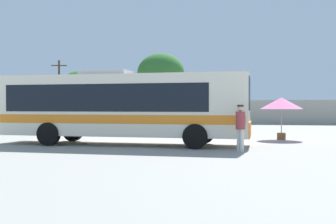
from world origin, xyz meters
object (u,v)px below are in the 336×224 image
coach_bus_cream_orange (121,105)px  parked_car_second_silver (81,116)px  roadside_tree_left (79,87)px  roadside_tree_midleft (161,73)px  vendor_umbrella_secondary_pink (281,104)px  parked_car_third_grey (146,116)px  attendant_by_bus_door (240,125)px  parked_car_leftmost_maroon (27,116)px  utility_pole_near (59,89)px

coach_bus_cream_orange → parked_car_second_silver: 21.40m
roadside_tree_left → roadside_tree_midleft: size_ratio=0.75×
vendor_umbrella_secondary_pink → parked_car_third_grey: (-11.08, 15.56, -1.09)m
roadside_tree_midleft → parked_car_second_silver: bearing=-129.6°
coach_bus_cream_orange → vendor_umbrella_secondary_pink: bearing=29.3°
parked_car_third_grey → vendor_umbrella_secondary_pink: bearing=-54.5°
attendant_by_bus_door → parked_car_leftmost_maroon: 29.47m
parked_car_third_grey → attendant_by_bus_door: bearing=-67.7°
roadside_tree_left → attendant_by_bus_door: bearing=-56.9°
utility_pole_near → coach_bus_cream_orange: bearing=-59.8°
vendor_umbrella_secondary_pink → parked_car_second_silver: (-17.23, 14.83, -1.07)m
coach_bus_cream_orange → attendant_by_bus_door: size_ratio=6.31×
vendor_umbrella_secondary_pink → parked_car_third_grey: bearing=125.5°
attendant_by_bus_door → vendor_umbrella_secondary_pink: (2.10, 6.29, 0.85)m
attendant_by_bus_door → parked_car_second_silver: attendant_by_bus_door is taller
parked_car_third_grey → parked_car_second_silver: bearing=-173.2°
vendor_umbrella_secondary_pink → parked_car_second_silver: bearing=139.3°
parked_car_leftmost_maroon → utility_pole_near: utility_pole_near is taller
attendant_by_bus_door → parked_car_second_silver: 25.97m
coach_bus_cream_orange → utility_pole_near: 31.38m
coach_bus_cream_orange → parked_car_second_silver: size_ratio=2.69×
utility_pole_near → roadside_tree_midleft: roadside_tree_midleft is taller
coach_bus_cream_orange → parked_car_third_grey: (-3.56, 19.78, -1.03)m
parked_car_second_silver → roadside_tree_left: 8.05m
utility_pole_near → vendor_umbrella_secondary_pink: bearing=-44.5°
coach_bus_cream_orange → roadside_tree_left: roadside_tree_left is taller
attendant_by_bus_door → vendor_umbrella_secondary_pink: size_ratio=0.82×
parked_car_second_silver → parked_car_third_grey: size_ratio=1.02×
attendant_by_bus_door → vendor_umbrella_secondary_pink: vendor_umbrella_secondary_pink is taller
attendant_by_bus_door → vendor_umbrella_secondary_pink: 6.68m
coach_bus_cream_orange → attendant_by_bus_door: bearing=-20.9°
coach_bus_cream_orange → parked_car_second_silver: (-9.70, 19.04, -1.01)m
parked_car_second_silver → parked_car_third_grey: 6.19m
parked_car_third_grey → parked_car_leftmost_maroon: bearing=-175.7°
roadside_tree_left → coach_bus_cream_orange: bearing=-63.7°
coach_bus_cream_orange → parked_car_third_grey: size_ratio=2.75×
vendor_umbrella_secondary_pink → parked_car_second_silver: size_ratio=0.52×
coach_bus_cream_orange → roadside_tree_midleft: (-3.45, 26.60, 3.58)m
coach_bus_cream_orange → vendor_umbrella_secondary_pink: size_ratio=5.16×
attendant_by_bus_door → parked_car_third_grey: size_ratio=0.44×
roadside_tree_left → vendor_umbrella_secondary_pink: bearing=-46.8°
roadside_tree_left → roadside_tree_midleft: roadside_tree_midleft is taller
parked_car_third_grey → roadside_tree_midleft: roadside_tree_midleft is taller
parked_car_leftmost_maroon → parked_car_third_grey: 11.74m
utility_pole_near → roadside_tree_midleft: 12.41m
attendant_by_bus_door → roadside_tree_midleft: bearing=107.2°
coach_bus_cream_orange → utility_pole_near: (-15.74, 27.09, 1.92)m
coach_bus_cream_orange → utility_pole_near: size_ratio=1.61×
parked_car_leftmost_maroon → roadside_tree_left: size_ratio=0.80×
parked_car_second_silver → parked_car_third_grey: parked_car_second_silver is taller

